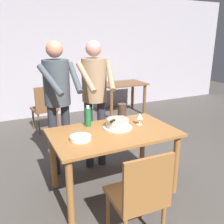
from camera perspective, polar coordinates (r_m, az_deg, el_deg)
name	(u,v)px	position (r m, az deg, el deg)	size (l,w,h in m)	color
ground_plane	(113,189)	(3.09, 0.33, -17.57)	(14.00, 14.00, 0.00)	#4C4742
back_wall	(48,56)	(5.73, -14.77, 12.51)	(10.00, 0.12, 2.70)	#ADA8B2
main_dining_table	(113,141)	(2.78, 0.35, -6.88)	(1.39, 0.85, 0.75)	#9E6633
cake_on_platter	(118,124)	(2.82, 1.32, -2.73)	(0.34, 0.34, 0.11)	silver
cake_knife	(114,120)	(2.74, 0.57, -1.89)	(0.24, 0.16, 0.02)	silver
plate_stack	(80,138)	(2.53, -7.36, -6.01)	(0.22, 0.22, 0.04)	white
wine_glass_near	(140,116)	(2.92, 6.47, -1.04)	(0.08, 0.08, 0.14)	silver
water_bottle	(88,117)	(2.87, -5.61, -1.12)	(0.07, 0.07, 0.25)	#1E6B38
hurricane_lamp	(122,112)	(3.08, 2.36, 0.07)	(0.11, 0.11, 0.21)	black
person_cutting_cake	(95,92)	(3.21, -4.08, 4.78)	(0.47, 0.56, 1.72)	#2D2D38
person_standing_beside	(58,95)	(3.10, -12.56, 3.97)	(0.46, 0.57, 1.72)	#2D2D38
chair_near_side	(140,195)	(2.18, 6.45, -18.60)	(0.46, 0.46, 0.90)	#9E6633
background_table	(123,90)	(5.70, 2.54, 5.16)	(1.00, 0.70, 0.74)	brown
background_chair_1	(45,107)	(4.80, -15.25, 1.20)	(0.49, 0.49, 0.90)	brown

